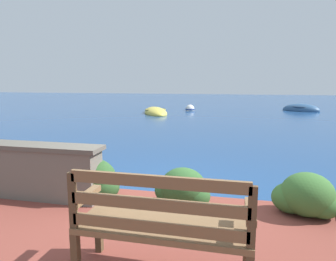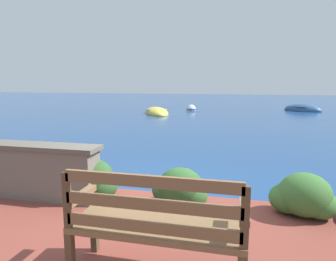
{
  "view_description": "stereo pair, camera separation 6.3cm",
  "coord_description": "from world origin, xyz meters",
  "px_view_note": "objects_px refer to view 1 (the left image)",
  "views": [
    {
      "loc": [
        1.11,
        -4.03,
        1.81
      ],
      "look_at": [
        -0.71,
        3.98,
        0.46
      ],
      "focal_mm": 32.0,
      "sensor_mm": 36.0,
      "label": 1
    },
    {
      "loc": [
        1.18,
        -4.02,
        1.81
      ],
      "look_at": [
        -0.71,
        3.98,
        0.46
      ],
      "focal_mm": 32.0,
      "sensor_mm": 36.0,
      "label": 2
    }
  ],
  "objects_px": {
    "rowboat_mid": "(301,110)",
    "rowboat_nearest": "(156,113)",
    "park_bench": "(162,223)",
    "mooring_buoy": "(190,109)"
  },
  "relations": [
    {
      "from": "rowboat_nearest",
      "to": "mooring_buoy",
      "type": "distance_m",
      "value": 2.73
    },
    {
      "from": "park_bench",
      "to": "mooring_buoy",
      "type": "relative_size",
      "value": 2.31
    },
    {
      "from": "rowboat_nearest",
      "to": "mooring_buoy",
      "type": "height_order",
      "value": "mooring_buoy"
    },
    {
      "from": "park_bench",
      "to": "rowboat_nearest",
      "type": "bearing_deg",
      "value": 108.09
    },
    {
      "from": "rowboat_mid",
      "to": "mooring_buoy",
      "type": "bearing_deg",
      "value": -139.78
    },
    {
      "from": "park_bench",
      "to": "rowboat_mid",
      "type": "xyz_separation_m",
      "value": [
        4.51,
        17.83,
        -0.63
      ]
    },
    {
      "from": "rowboat_mid",
      "to": "rowboat_nearest",
      "type": "bearing_deg",
      "value": -128.5
    },
    {
      "from": "park_bench",
      "to": "rowboat_nearest",
      "type": "height_order",
      "value": "park_bench"
    },
    {
      "from": "park_bench",
      "to": "mooring_buoy",
      "type": "xyz_separation_m",
      "value": [
        -2.27,
        16.48,
        -0.61
      ]
    },
    {
      "from": "park_bench",
      "to": "rowboat_nearest",
      "type": "relative_size",
      "value": 0.42
    }
  ]
}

